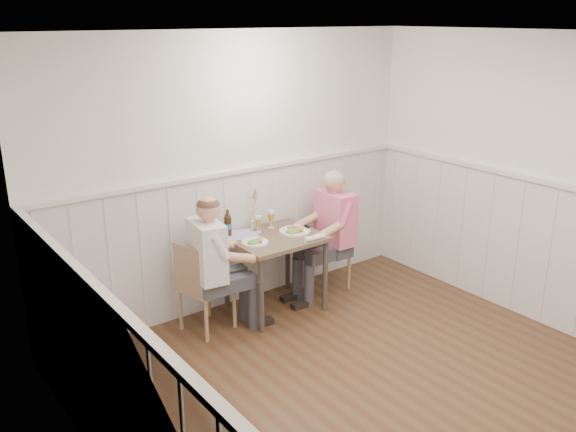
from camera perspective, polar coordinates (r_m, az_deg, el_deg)
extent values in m
plane|color=#4C2E1B|center=(4.72, 10.78, -17.20)|extent=(4.50, 4.50, 0.00)
cube|color=white|center=(5.77, -4.92, 4.06)|extent=(4.00, 0.04, 2.60)
cube|color=white|center=(3.04, -14.86, -10.14)|extent=(0.04, 4.50, 2.60)
cube|color=white|center=(3.86, 13.14, 16.01)|extent=(4.00, 4.50, 0.02)
cube|color=silver|center=(5.95, -4.67, -2.04)|extent=(3.98, 0.03, 1.30)
cube|color=silver|center=(5.88, 24.56, -3.97)|extent=(0.03, 4.48, 1.30)
cube|color=silver|center=(5.74, -4.76, 4.20)|extent=(3.98, 0.06, 0.04)
cube|color=silver|center=(3.04, -14.36, -9.67)|extent=(0.06, 4.48, 0.04)
cube|color=silver|center=(5.67, 25.37, 2.29)|extent=(0.06, 4.48, 0.04)
cube|color=brown|center=(5.70, -1.19, -2.07)|extent=(0.83, 0.70, 0.04)
cylinder|color=#3F3833|center=(5.43, -2.50, -7.47)|extent=(0.05, 0.05, 0.71)
cylinder|color=#3F3833|center=(5.89, -5.79, -5.40)|extent=(0.05, 0.05, 0.71)
cylinder|color=#3F3833|center=(5.83, 3.50, -5.61)|extent=(0.05, 0.05, 0.71)
cylinder|color=#3F3833|center=(6.26, -0.02, -3.82)|extent=(0.05, 0.05, 0.71)
cube|color=tan|center=(6.26, 3.57, -3.35)|extent=(0.41, 0.41, 0.04)
cube|color=#5065A3|center=(6.25, 3.58, -3.07)|extent=(0.37, 0.37, 0.03)
cube|color=tan|center=(6.30, 4.82, -1.05)|extent=(0.05, 0.40, 0.42)
cylinder|color=tan|center=(6.34, 5.71, -5.20)|extent=(0.03, 0.03, 0.39)
cylinder|color=tan|center=(6.12, 3.43, -6.02)|extent=(0.03, 0.03, 0.39)
cylinder|color=tan|center=(6.57, 3.63, -4.30)|extent=(0.03, 0.03, 0.39)
cylinder|color=tan|center=(6.36, 1.36, -5.05)|extent=(0.03, 0.03, 0.39)
cube|color=tan|center=(5.51, -7.62, -6.63)|extent=(0.48, 0.48, 0.04)
cube|color=#5065A3|center=(5.49, -7.64, -6.31)|extent=(0.43, 0.43, 0.03)
cube|color=tan|center=(5.31, -9.16, -5.00)|extent=(0.12, 0.39, 0.42)
cylinder|color=tan|center=(5.62, -10.01, -8.64)|extent=(0.03, 0.03, 0.39)
cylinder|color=tan|center=(5.82, -7.43, -7.53)|extent=(0.03, 0.03, 0.39)
cylinder|color=tan|center=(5.39, -7.64, -9.77)|extent=(0.03, 0.03, 0.39)
cylinder|color=tan|center=(5.59, -5.04, -8.55)|extent=(0.03, 0.03, 0.39)
cube|color=#3F3F47|center=(6.24, 4.20, -5.33)|extent=(0.43, 0.39, 0.43)
cube|color=#3F3F47|center=(6.03, 2.84, -3.38)|extent=(0.41, 0.36, 0.12)
cube|color=pink|center=(6.03, 4.33, -0.17)|extent=(0.24, 0.43, 0.53)
sphere|color=tan|center=(5.92, 4.41, 3.29)|extent=(0.21, 0.21, 0.21)
sphere|color=#A5A5A0|center=(5.92, 4.42, 3.56)|extent=(0.20, 0.20, 0.20)
cube|color=black|center=(5.83, 1.70, -0.74)|extent=(0.02, 0.07, 0.12)
cube|color=#3F3F47|center=(5.51, -7.15, -8.85)|extent=(0.46, 0.43, 0.42)
cube|color=#3F3F47|center=(5.46, -5.43, -5.93)|extent=(0.44, 0.39, 0.12)
cube|color=white|center=(5.27, -7.40, -3.19)|extent=(0.28, 0.44, 0.52)
sphere|color=tan|center=(5.15, -7.57, 0.67)|extent=(0.21, 0.21, 0.21)
sphere|color=#4C3828|center=(5.14, -7.59, 0.97)|extent=(0.20, 0.20, 0.20)
cylinder|color=white|center=(5.78, 0.63, -1.43)|extent=(0.30, 0.30, 0.02)
ellipsoid|color=#3F722D|center=(5.72, 0.48, -1.26)|extent=(0.15, 0.12, 0.05)
sphere|color=tan|center=(5.82, 1.08, -0.99)|extent=(0.04, 0.04, 0.04)
cube|color=#954F45|center=(5.84, 0.41, -1.06)|extent=(0.09, 0.05, 0.01)
cylinder|color=white|center=(5.87, 0.88, -0.85)|extent=(0.06, 0.06, 0.03)
cylinder|color=white|center=(5.52, -3.10, -2.46)|extent=(0.24, 0.24, 0.02)
ellipsoid|color=#3F722D|center=(5.47, -3.26, -2.32)|extent=(0.12, 0.10, 0.04)
sphere|color=tan|center=(5.55, -2.69, -2.09)|extent=(0.03, 0.03, 0.03)
cylinder|color=silver|center=(5.90, -1.61, -1.09)|extent=(0.06, 0.06, 0.01)
cylinder|color=silver|center=(5.89, -1.61, -0.72)|extent=(0.01, 0.01, 0.08)
cone|color=gold|center=(5.87, -1.62, -0.08)|extent=(0.07, 0.07, 0.07)
cylinder|color=silver|center=(5.85, -1.62, 0.38)|extent=(0.07, 0.07, 0.03)
cylinder|color=silver|center=(5.79, -2.80, -1.50)|extent=(0.06, 0.06, 0.01)
cylinder|color=silver|center=(5.78, -2.81, -1.15)|extent=(0.01, 0.01, 0.07)
cone|color=gold|center=(5.76, -2.82, -0.56)|extent=(0.07, 0.07, 0.06)
cylinder|color=silver|center=(5.74, -2.83, -0.13)|extent=(0.07, 0.07, 0.03)
cylinder|color=black|center=(5.69, -5.65, -0.98)|extent=(0.07, 0.07, 0.18)
cone|color=black|center=(5.66, -5.69, 0.11)|extent=(0.07, 0.07, 0.04)
cylinder|color=black|center=(5.65, -5.70, 0.42)|extent=(0.03, 0.03, 0.03)
cylinder|color=#2966AF|center=(5.69, -5.65, -0.92)|extent=(0.07, 0.07, 0.05)
cylinder|color=white|center=(5.59, 2.51, -2.04)|extent=(0.21, 0.06, 0.05)
cylinder|color=silver|center=(5.85, -3.29, -0.88)|extent=(0.05, 0.05, 0.09)
cylinder|color=tan|center=(5.80, -3.31, 0.56)|extent=(0.03, 0.03, 0.29)
cone|color=tan|center=(5.75, -3.35, 2.24)|extent=(0.04, 0.04, 0.10)
cube|color=#5065A3|center=(5.73, -4.67, -1.77)|extent=(0.40, 0.35, 0.01)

